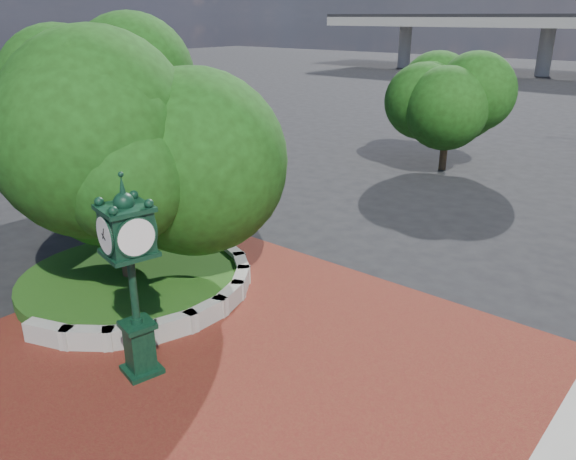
% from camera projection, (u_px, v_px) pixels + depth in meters
% --- Properties ---
extents(ground, '(200.00, 200.00, 0.00)m').
position_uv_depth(ground, '(259.00, 349.00, 13.08)').
color(ground, black).
rests_on(ground, ground).
extents(plaza, '(12.00, 12.00, 0.04)m').
position_uv_depth(plaza, '(229.00, 368.00, 12.35)').
color(plaza, maroon).
rests_on(plaza, ground).
extents(planter_wall, '(2.96, 6.77, 0.54)m').
position_uv_depth(planter_wall, '(183.00, 303.00, 14.60)').
color(planter_wall, '#9E9B93').
rests_on(planter_wall, ground).
extents(grass_bed, '(6.10, 6.10, 0.40)m').
position_uv_depth(grass_bed, '(130.00, 281.00, 16.00)').
color(grass_bed, '#174012').
rests_on(grass_bed, ground).
extents(tree_planter, '(5.20, 5.20, 6.33)m').
position_uv_depth(tree_planter, '(117.00, 160.00, 14.74)').
color(tree_planter, '#38281C').
rests_on(tree_planter, ground).
extents(tree_northwest, '(5.60, 5.60, 6.93)m').
position_uv_depth(tree_northwest, '(106.00, 98.00, 22.97)').
color(tree_northwest, '#38281C').
rests_on(tree_northwest, ground).
extents(tree_street, '(4.40, 4.40, 5.45)m').
position_uv_depth(tree_street, '(448.00, 105.00, 27.22)').
color(tree_street, '#38281C').
rests_on(tree_street, ground).
extents(post_clock, '(1.07, 1.07, 4.44)m').
position_uv_depth(post_clock, '(131.00, 271.00, 11.34)').
color(post_clock, black).
rests_on(post_clock, ground).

